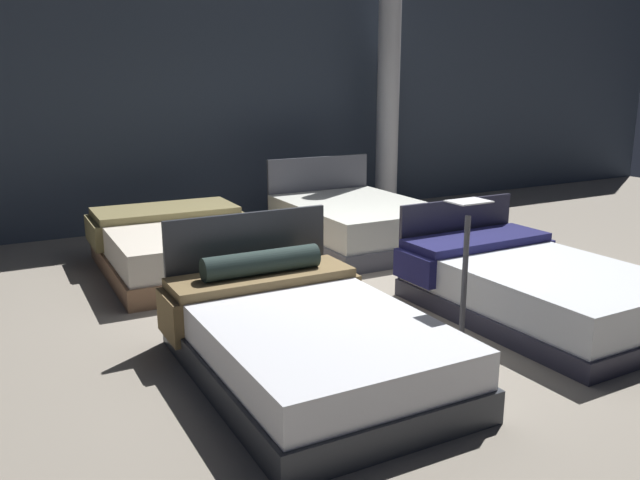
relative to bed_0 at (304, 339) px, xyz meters
name	(u,v)px	position (x,y,z in m)	size (l,w,h in m)	color
ground_plane	(343,293)	(1.12, 1.34, -0.26)	(18.00, 18.00, 0.02)	gray
showroom_back_wall	(207,94)	(1.12, 4.90, 1.50)	(18.00, 0.06, 3.50)	#333D4C
bed_0	(304,339)	(0.00, 0.00, 0.00)	(1.51, 2.18, 0.94)	#2D2F35
bed_1	(534,287)	(2.22, 0.06, 0.00)	(1.52, 2.18, 0.84)	#262635
bed_2	(181,246)	(0.02, 2.79, 0.01)	(1.65, 2.12, 0.57)	#92694A
bed_3	(357,224)	(2.18, 2.78, 0.02)	(1.57, 2.06, 0.97)	#4C4E58
price_sign	(463,297)	(1.12, -0.31, 0.20)	(0.28, 0.24, 1.15)	#3F3F44
support_pillar	(388,93)	(3.67, 4.34, 1.50)	(0.32, 0.32, 3.50)	silver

